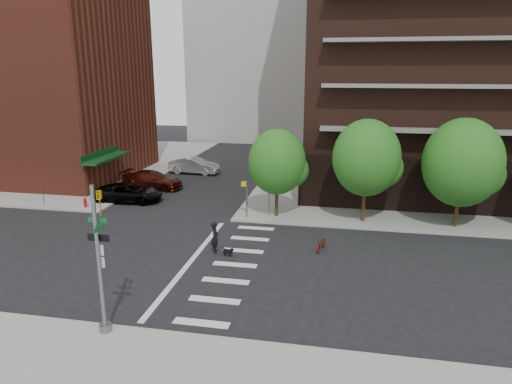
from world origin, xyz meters
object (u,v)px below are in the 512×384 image
Objects in this scene: traffic_signal at (101,272)px; fire_hydrant at (85,202)px; parked_car_silver at (194,165)px; parked_car_black at (129,193)px; parked_car_maroon at (153,180)px; scooter at (321,244)px; dog_walker at (215,237)px.

traffic_signal reaches higher than fire_hydrant.
traffic_signal is 29.25m from parked_car_silver.
parked_car_maroon is (0.20, 4.26, 0.05)m from parked_car_black.
traffic_signal is 13.29m from scooter.
scooter is at bearing 52.62° from traffic_signal.
dog_walker reaches higher than parked_car_maroon.
parked_car_black reaches higher than scooter.
parked_car_black is at bearing -179.14° from parked_car_maroon.
traffic_signal is at bearing -113.52° from scooter.
traffic_signal is at bearing -157.59° from parked_car_maroon.
fire_hydrant is at bearing 44.72° from dog_walker.
dog_walker reaches higher than parked_car_black.
parked_car_black is 13.11m from dog_walker.
parked_car_maroon is 3.45× the size of scooter.
dog_walker reaches higher than scooter.
parked_car_maroon reaches higher than parked_car_black.
dog_walker is at bearing -136.91° from parked_car_black.
traffic_signal is 8.20× the size of fire_hydrant.
traffic_signal reaches higher than parked_car_silver.
fire_hydrant is 0.13× the size of parked_car_maroon.
scooter is (15.47, -11.68, -0.37)m from parked_car_maroon.
parked_car_maroon reaches higher than scooter.
parked_car_silver is (1.91, 10.78, 0.10)m from parked_car_black.
dog_walker is (-6.00, -1.42, 0.51)m from scooter.
parked_car_black is at bearing 47.75° from fire_hydrant.
scooter is (7.95, 10.40, -2.29)m from traffic_signal.
parked_car_maroon is 19.39m from scooter.
parked_car_black is (2.30, 2.53, 0.19)m from fire_hydrant.
traffic_signal reaches higher than parked_car_maroon.
traffic_signal is 9.36m from dog_walker.
parked_car_black is 1.05× the size of parked_car_silver.
parked_car_silver reaches higher than fire_hydrant.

